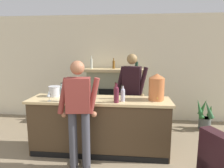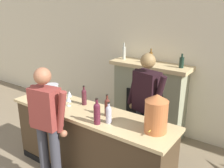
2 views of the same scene
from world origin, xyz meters
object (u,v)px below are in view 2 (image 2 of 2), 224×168
at_px(fireplace_stone, 149,98).
at_px(wine_glass_front_left, 36,96).
at_px(copper_dispenser, 156,113).
at_px(wine_bottle_merlot_tall, 84,96).
at_px(ice_bucket_steel, 52,90).
at_px(wine_bottle_port_short, 54,99).
at_px(wine_bottle_chardonnay_pale, 109,114).
at_px(person_customer, 47,126).
at_px(person_bartender, 146,108).
at_px(wine_glass_by_dispenser, 69,94).
at_px(wine_bottle_burgundy_dark, 97,112).
at_px(wine_glass_mid_counter, 68,99).
at_px(wine_bottle_rose_blush, 107,106).
at_px(wine_bottle_cabernet_heavy, 46,97).

bearing_deg(fireplace_stone, wine_glass_front_left, -116.66).
bearing_deg(copper_dispenser, fireplace_stone, 118.95).
xyz_separation_m(copper_dispenser, wine_bottle_merlot_tall, (-1.21, 0.12, -0.10)).
xyz_separation_m(ice_bucket_steel, wine_bottle_port_short, (0.44, -0.35, 0.06)).
bearing_deg(wine_glass_front_left, wine_bottle_merlot_tall, 32.21).
bearing_deg(wine_glass_front_left, wine_bottle_chardonnay_pale, 5.60).
xyz_separation_m(person_customer, wine_glass_front_left, (-0.59, 0.31, 0.18)).
height_order(person_bartender, wine_glass_front_left, person_bartender).
bearing_deg(wine_glass_by_dispenser, person_bartender, 25.50).
xyz_separation_m(wine_bottle_burgundy_dark, wine_glass_front_left, (-1.14, -0.02, -0.03)).
bearing_deg(copper_dispenser, ice_bucket_steel, 177.15).
bearing_deg(wine_glass_mid_counter, person_customer, -75.23).
height_order(fireplace_stone, ice_bucket_steel, fireplace_stone).
bearing_deg(wine_glass_front_left, wine_bottle_burgundy_dark, 0.92).
bearing_deg(fireplace_stone, person_customer, -98.88).
bearing_deg(wine_glass_front_left, wine_glass_by_dispenser, 43.83).
height_order(wine_bottle_rose_blush, wine_glass_front_left, wine_bottle_rose_blush).
height_order(fireplace_stone, wine_glass_mid_counter, fireplace_stone).
relative_size(fireplace_stone, wine_bottle_port_short, 4.96).
bearing_deg(person_customer, wine_glass_by_dispenser, 110.29).
bearing_deg(wine_bottle_merlot_tall, person_bartender, 29.98).
distance_m(fireplace_stone, wine_bottle_port_short, 1.98).
bearing_deg(wine_bottle_port_short, person_bartender, 39.84).
distance_m(ice_bucket_steel, wine_bottle_cabernet_heavy, 0.44).
xyz_separation_m(fireplace_stone, ice_bucket_steel, (-0.98, -1.51, 0.40)).
height_order(wine_bottle_merlot_tall, wine_glass_by_dispenser, wine_bottle_merlot_tall).
bearing_deg(wine_bottle_rose_blush, wine_glass_mid_counter, -174.77).
relative_size(wine_bottle_rose_blush, wine_glass_by_dispenser, 1.74).
bearing_deg(fireplace_stone, wine_bottle_cabernet_heavy, -110.97).
relative_size(wine_bottle_burgundy_dark, wine_glass_mid_counter, 2.26).
relative_size(person_customer, wine_bottle_merlot_tall, 5.90).
bearing_deg(wine_bottle_port_short, copper_dispenser, 10.15).
height_order(wine_bottle_burgundy_dark, wine_glass_mid_counter, wine_bottle_burgundy_dark).
bearing_deg(ice_bucket_steel, copper_dispenser, -2.85).
xyz_separation_m(fireplace_stone, wine_bottle_port_short, (-0.54, -1.85, 0.46)).
bearing_deg(wine_bottle_cabernet_heavy, wine_bottle_rose_blush, 16.59).
bearing_deg(wine_glass_mid_counter, wine_bottle_chardonnay_pale, -6.73).
height_order(fireplace_stone, wine_bottle_chardonnay_pale, fireplace_stone).
bearing_deg(wine_bottle_cabernet_heavy, wine_glass_by_dispenser, 68.60).
bearing_deg(wine_bottle_chardonnay_pale, wine_bottle_rose_blush, 131.65).
xyz_separation_m(wine_bottle_merlot_tall, wine_bottle_burgundy_dark, (0.53, -0.37, 0.02)).
bearing_deg(wine_bottle_burgundy_dark, wine_bottle_rose_blush, 97.64).
distance_m(wine_bottle_cabernet_heavy, wine_bottle_rose_blush, 0.92).
bearing_deg(wine_glass_mid_counter, wine_bottle_merlot_tall, 47.63).
relative_size(wine_glass_by_dispenser, wine_glass_front_left, 1.01).
bearing_deg(fireplace_stone, wine_bottle_merlot_tall, -102.38).
height_order(copper_dispenser, wine_bottle_chardonnay_pale, copper_dispenser).
xyz_separation_m(wine_bottle_port_short, wine_glass_by_dispenser, (-0.04, 0.33, -0.03)).
height_order(wine_bottle_merlot_tall, wine_bottle_burgundy_dark, wine_bottle_burgundy_dark).
bearing_deg(ice_bucket_steel, wine_bottle_port_short, -38.08).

